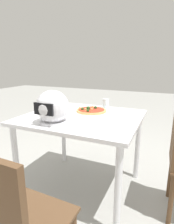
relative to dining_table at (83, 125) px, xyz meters
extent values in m
plane|color=#9E9E99|center=(0.00, 0.00, -0.66)|extent=(14.00, 14.00, 0.00)
cube|color=white|center=(0.00, 0.00, 0.08)|extent=(1.03, 0.92, 0.03)
cylinder|color=white|center=(-0.45, -0.40, -0.30)|extent=(0.05, 0.05, 0.72)
cylinder|color=white|center=(0.45, -0.40, -0.30)|extent=(0.05, 0.05, 0.72)
cylinder|color=white|center=(-0.45, 0.40, -0.30)|extent=(0.05, 0.05, 0.72)
cylinder|color=white|center=(0.45, 0.40, -0.30)|extent=(0.05, 0.05, 0.72)
cylinder|color=white|center=(-0.03, -0.13, 0.10)|extent=(0.32, 0.32, 0.01)
cylinder|color=tan|center=(-0.03, -0.13, 0.11)|extent=(0.29, 0.29, 0.02)
cylinder|color=red|center=(-0.03, -0.13, 0.12)|extent=(0.25, 0.25, 0.00)
sphere|color=#234C1E|center=(-0.01, -0.12, 0.14)|extent=(0.04, 0.04, 0.04)
sphere|color=#234C1E|center=(0.04, -0.08, 0.13)|extent=(0.03, 0.03, 0.03)
sphere|color=#234C1E|center=(-0.04, -0.04, 0.13)|extent=(0.03, 0.03, 0.03)
sphere|color=#234C1E|center=(-0.06, -0.18, 0.13)|extent=(0.03, 0.03, 0.03)
cylinder|color=#E0D172|center=(0.00, -0.07, 0.13)|extent=(0.03, 0.03, 0.02)
cylinder|color=#E0D172|center=(0.08, -0.10, 0.13)|extent=(0.02, 0.02, 0.02)
cylinder|color=#E0D172|center=(-0.01, -0.20, 0.13)|extent=(0.02, 0.02, 0.02)
cylinder|color=#E0D172|center=(-0.04, -0.11, 0.13)|extent=(0.02, 0.02, 0.02)
sphere|color=silver|center=(0.12, 0.29, 0.22)|extent=(0.26, 0.26, 0.26)
cylinder|color=silver|center=(0.12, 0.29, 0.10)|extent=(0.22, 0.22, 0.02)
cube|color=black|center=(0.12, 0.40, 0.23)|extent=(0.16, 0.02, 0.09)
cylinder|color=silver|center=(-0.10, -0.36, 0.14)|extent=(0.07, 0.07, 0.10)
cube|color=brown|center=(-0.12, 0.91, -0.22)|extent=(0.41, 0.41, 0.02)
cylinder|color=brown|center=(0.05, 0.73, -0.45)|extent=(0.04, 0.04, 0.43)
cylinder|color=brown|center=(-0.79, -0.21, -0.45)|extent=(0.04, 0.04, 0.43)
cylinder|color=brown|center=(-0.80, 0.13, -0.45)|extent=(0.04, 0.04, 0.43)
camera|label=1|loc=(-0.71, 1.49, 0.55)|focal=30.17mm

